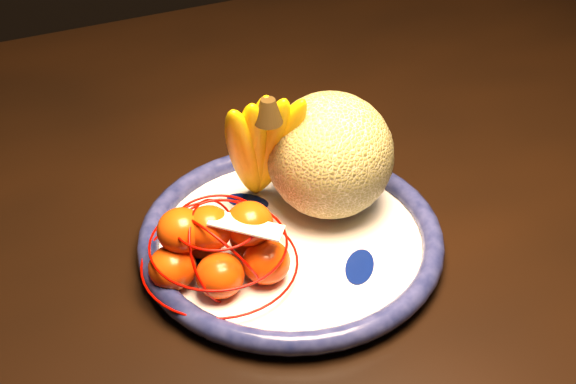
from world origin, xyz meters
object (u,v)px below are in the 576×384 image
object	(u,v)px
fruit_bowl	(291,239)
mandarin_bag	(219,246)
banana_bunch	(261,144)
dining_table	(257,225)
cantaloupe	(330,155)

from	to	relation	value
fruit_bowl	mandarin_bag	bearing A→B (deg)	-163.41
banana_bunch	mandarin_bag	bearing A→B (deg)	-128.00
mandarin_bag	dining_table	bearing A→B (deg)	63.80
fruit_bowl	mandarin_bag	distance (m)	0.09
dining_table	fruit_bowl	size ratio (longest dim) A/B	5.20
dining_table	cantaloupe	distance (m)	0.21
dining_table	banana_bunch	size ratio (longest dim) A/B	9.87
dining_table	mandarin_bag	world-z (taller)	mandarin_bag
dining_table	cantaloupe	xyz separation A→B (m)	(0.06, -0.11, 0.17)
dining_table	banana_bunch	bearing A→B (deg)	-106.40
dining_table	mandarin_bag	size ratio (longest dim) A/B	8.25
fruit_bowl	mandarin_bag	world-z (taller)	mandarin_bag
dining_table	banana_bunch	distance (m)	0.21
cantaloupe	mandarin_bag	size ratio (longest dim) A/B	0.67
banana_bunch	fruit_bowl	bearing A→B (deg)	-76.57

